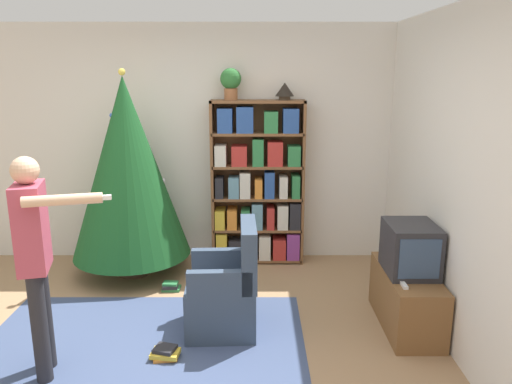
# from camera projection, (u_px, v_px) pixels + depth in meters

# --- Properties ---
(ground_plane) EXTENTS (14.00, 14.00, 0.00)m
(ground_plane) POSITION_uv_depth(u_px,v_px,m) (176.00, 357.00, 3.77)
(ground_plane) COLOR #9E7A56
(wall_back) EXTENTS (8.00, 0.10, 2.60)m
(wall_back) POSITION_uv_depth(u_px,v_px,m) (202.00, 144.00, 5.57)
(wall_back) COLOR silver
(wall_back) RESTS_ON ground_plane
(wall_right) EXTENTS (0.10, 8.00, 2.60)m
(wall_right) POSITION_uv_depth(u_px,v_px,m) (478.00, 190.00, 3.46)
(wall_right) COLOR silver
(wall_right) RESTS_ON ground_plane
(area_rug) EXTENTS (2.55, 1.80, 0.01)m
(area_rug) POSITION_uv_depth(u_px,v_px,m) (142.00, 349.00, 3.87)
(area_rug) COLOR #3D4C70
(area_rug) RESTS_ON ground_plane
(bookshelf) EXTENTS (1.01, 0.27, 1.80)m
(bookshelf) POSITION_uv_depth(u_px,v_px,m) (259.00, 187.00, 5.47)
(bookshelf) COLOR brown
(bookshelf) RESTS_ON ground_plane
(tv_stand) EXTENTS (0.40, 0.95, 0.48)m
(tv_stand) POSITION_uv_depth(u_px,v_px,m) (407.00, 299.00, 4.18)
(tv_stand) COLOR brown
(tv_stand) RESTS_ON ground_plane
(television) EXTENTS (0.39, 0.49, 0.41)m
(television) POSITION_uv_depth(u_px,v_px,m) (411.00, 249.00, 4.07)
(television) COLOR #28282D
(television) RESTS_ON tv_stand
(game_remote) EXTENTS (0.04, 0.12, 0.02)m
(game_remote) POSITION_uv_depth(u_px,v_px,m) (405.00, 285.00, 3.84)
(game_remote) COLOR white
(game_remote) RESTS_ON tv_stand
(christmas_tree) EXTENTS (1.21, 1.21, 2.13)m
(christmas_tree) POSITION_uv_depth(u_px,v_px,m) (129.00, 168.00, 5.06)
(christmas_tree) COLOR #4C3323
(christmas_tree) RESTS_ON ground_plane
(armchair) EXTENTS (0.59, 0.58, 0.92)m
(armchair) POSITION_uv_depth(u_px,v_px,m) (227.00, 293.00, 4.10)
(armchair) COLOR #334256
(armchair) RESTS_ON ground_plane
(standing_person) EXTENTS (0.70, 0.46, 1.57)m
(standing_person) POSITION_uv_depth(u_px,v_px,m) (36.00, 251.00, 3.35)
(standing_person) COLOR #232328
(standing_person) RESTS_ON ground_plane
(potted_plant) EXTENTS (0.22, 0.22, 0.33)m
(potted_plant) POSITION_uv_depth(u_px,v_px,m) (232.00, 82.00, 5.21)
(potted_plant) COLOR #935B38
(potted_plant) RESTS_ON bookshelf
(table_lamp) EXTENTS (0.20, 0.20, 0.18)m
(table_lamp) POSITION_uv_depth(u_px,v_px,m) (286.00, 90.00, 5.23)
(table_lamp) COLOR #473828
(table_lamp) RESTS_ON bookshelf
(book_pile_near_tree) EXTENTS (0.18, 0.14, 0.08)m
(book_pile_near_tree) POSITION_uv_depth(u_px,v_px,m) (172.00, 287.00, 4.91)
(book_pile_near_tree) COLOR #2D7A42
(book_pile_near_tree) RESTS_ON ground_plane
(book_pile_by_chair) EXTENTS (0.22, 0.18, 0.09)m
(book_pile_by_chair) POSITION_uv_depth(u_px,v_px,m) (166.00, 353.00, 3.74)
(book_pile_by_chair) COLOR orange
(book_pile_by_chair) RESTS_ON ground_plane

